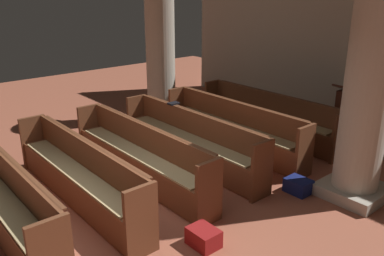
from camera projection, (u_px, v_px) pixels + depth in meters
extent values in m
plane|color=#AD5B42|center=(116.00, 220.00, 5.49)|extent=(19.20, 19.20, 0.00)
cube|color=beige|center=(364.00, 24.00, 8.46)|extent=(10.00, 0.16, 4.50)
cube|color=brown|center=(267.00, 116.00, 8.37)|extent=(3.24, 0.38, 0.05)
cube|color=brown|center=(273.00, 103.00, 8.39)|extent=(3.24, 0.04, 0.43)
cube|color=brown|center=(275.00, 93.00, 8.35)|extent=(3.11, 0.06, 0.02)
cube|color=brown|center=(212.00, 100.00, 9.55)|extent=(0.06, 0.44, 0.91)
cube|color=brown|center=(339.00, 138.00, 7.19)|extent=(0.06, 0.44, 0.91)
cube|color=brown|center=(261.00, 128.00, 8.34)|extent=(3.24, 0.03, 0.42)
cube|color=tan|center=(266.00, 114.00, 8.35)|extent=(2.98, 0.32, 0.03)
cube|color=brown|center=(231.00, 127.00, 7.73)|extent=(3.24, 0.38, 0.05)
cube|color=brown|center=(238.00, 113.00, 7.75)|extent=(3.24, 0.04, 0.43)
cube|color=brown|center=(240.00, 102.00, 7.71)|extent=(3.11, 0.06, 0.02)
cube|color=brown|center=(177.00, 108.00, 8.91)|extent=(0.06, 0.44, 0.91)
cube|color=brown|center=(304.00, 153.00, 6.55)|extent=(0.06, 0.44, 0.91)
cube|color=brown|center=(224.00, 140.00, 7.70)|extent=(3.24, 0.03, 0.42)
cube|color=tan|center=(231.00, 125.00, 7.70)|extent=(2.98, 0.32, 0.03)
cube|color=brown|center=(189.00, 140.00, 7.09)|extent=(3.24, 0.38, 0.05)
cube|color=brown|center=(196.00, 125.00, 7.11)|extent=(3.24, 0.04, 0.43)
cube|color=brown|center=(199.00, 113.00, 7.07)|extent=(3.11, 0.06, 0.02)
cube|color=brown|center=(137.00, 118.00, 8.27)|extent=(0.06, 0.44, 0.91)
cube|color=brown|center=(262.00, 171.00, 5.90)|extent=(0.06, 0.44, 0.91)
cube|color=brown|center=(181.00, 154.00, 7.06)|extent=(3.24, 0.03, 0.42)
cube|color=tan|center=(188.00, 138.00, 7.06)|extent=(2.98, 0.32, 0.03)
cube|color=brown|center=(139.00, 155.00, 6.45)|extent=(3.24, 0.38, 0.05)
cube|color=brown|center=(147.00, 139.00, 6.47)|extent=(3.24, 0.04, 0.43)
cube|color=brown|center=(149.00, 126.00, 6.43)|extent=(3.11, 0.06, 0.02)
cube|color=brown|center=(90.00, 129.00, 7.63)|extent=(0.06, 0.44, 0.91)
cube|color=brown|center=(209.00, 193.00, 5.26)|extent=(0.06, 0.44, 0.91)
cube|color=brown|center=(130.00, 171.00, 6.42)|extent=(3.24, 0.03, 0.42)
cube|color=tan|center=(138.00, 153.00, 6.42)|extent=(2.98, 0.32, 0.03)
cube|color=brown|center=(77.00, 174.00, 5.80)|extent=(3.24, 0.38, 0.05)
cube|color=brown|center=(86.00, 155.00, 5.83)|extent=(3.24, 0.04, 0.43)
cube|color=brown|center=(88.00, 141.00, 5.79)|extent=(3.11, 0.06, 0.02)
cube|color=brown|center=(35.00, 142.00, 6.99)|extent=(0.06, 0.44, 0.91)
cube|color=brown|center=(141.00, 222.00, 4.62)|extent=(0.06, 0.44, 0.91)
cube|color=brown|center=(67.00, 192.00, 5.77)|extent=(3.24, 0.03, 0.42)
cube|color=tan|center=(76.00, 172.00, 5.78)|extent=(2.98, 0.32, 0.03)
cube|color=brown|center=(0.00, 197.00, 5.16)|extent=(3.24, 0.38, 0.05)
cube|color=brown|center=(11.00, 176.00, 5.19)|extent=(3.24, 0.04, 0.43)
cube|color=brown|center=(13.00, 161.00, 5.15)|extent=(3.11, 0.06, 0.02)
cube|color=#B6AD9A|center=(353.00, 190.00, 6.11)|extent=(0.89, 0.89, 0.18)
cylinder|color=beige|center=(368.00, 87.00, 5.58)|extent=(0.66, 0.66, 3.00)
cube|color=#B6AD9A|center=(162.00, 114.00, 9.71)|extent=(0.89, 0.89, 0.18)
cylinder|color=beige|center=(160.00, 47.00, 9.18)|extent=(0.66, 0.66, 3.00)
cube|color=#411E13|center=(341.00, 133.00, 8.66)|extent=(0.45, 0.45, 0.06)
cube|color=#4C2316|center=(343.00, 113.00, 8.51)|extent=(0.28, 0.28, 0.95)
cube|color=#502518|center=(347.00, 88.00, 8.33)|extent=(0.48, 0.35, 0.15)
cube|color=black|center=(173.00, 103.00, 7.57)|extent=(0.14, 0.20, 0.03)
cube|color=maroon|center=(204.00, 237.00, 4.92)|extent=(0.38, 0.29, 0.23)
cube|color=navy|center=(298.00, 186.00, 6.20)|extent=(0.37, 0.29, 0.22)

